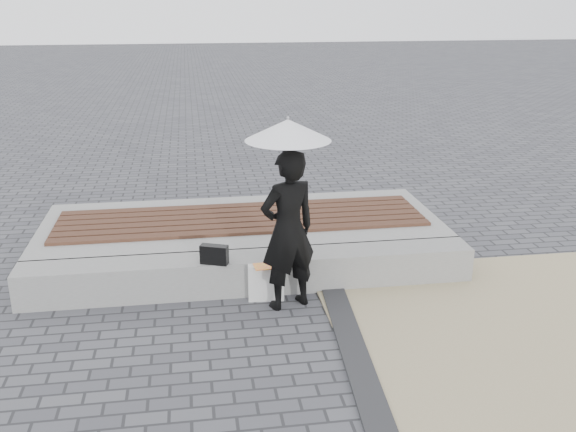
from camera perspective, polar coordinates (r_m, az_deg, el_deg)
The scene contains 10 objects.
ground at distance 5.88m, azimuth -1.63°, elevation -13.05°, with size 80.00×80.00×0.00m, color #4D4E52.
edging_band at distance 5.59m, azimuth 6.95°, elevation -14.87°, with size 0.25×5.20×0.04m, color #2A2A2C.
seating_ledge at distance 7.20m, azimuth -3.25°, elevation -4.97°, with size 5.00×0.45×0.40m, color gray.
timber_platform at distance 8.30m, azimuth -4.07°, elevation -1.64°, with size 5.00×2.00×0.40m, color gray.
timber_decking at distance 8.23m, azimuth -4.10°, elevation -0.20°, with size 4.60×1.20×0.04m, color brown, non-canonical shape.
woman at distance 6.56m, azimuth -0.00°, elevation -1.27°, with size 0.62×0.40×1.69m, color black.
parasol at distance 6.28m, azimuth -0.00°, elevation 7.60°, with size 0.85×0.85×1.08m.
handbag at distance 6.90m, azimuth -6.53°, elevation -3.40°, with size 0.29×0.10×0.21m, color black.
canvas_tote at distance 6.96m, azimuth -1.96°, elevation -5.81°, with size 0.38×0.16×0.40m, color white.
magazine at distance 6.83m, azimuth -1.93°, elevation -4.43°, with size 0.26×0.19×0.01m, color #F83136.
Camera 1 is at (-0.60, -4.95, 3.12)m, focal length 40.28 mm.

